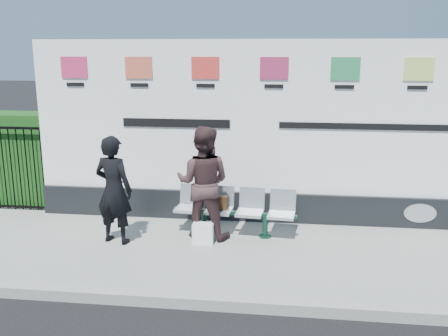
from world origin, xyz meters
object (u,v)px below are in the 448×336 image
Objects in this scene: woman_left at (114,190)px; woman_right at (203,183)px; bench at (234,222)px; billboard at (272,145)px.

woman_right is (1.28, 0.37, 0.05)m from woman_left.
woman_left is (-1.74, -0.52, 0.62)m from bench.
woman_right reaches higher than woman_left.
woman_left is at bearing -150.83° from billboard.
bench is 1.92m from woman_left.
woman_left is at bearing 21.31° from woman_right.
bench is at bearing -157.29° from woman_right.
billboard is 4.89× the size of woman_left.
billboard is 1.45m from bench.
woman_right is (-1.01, -0.91, -0.43)m from billboard.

